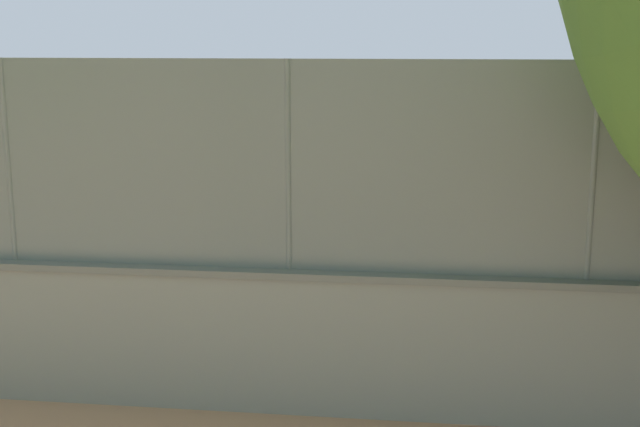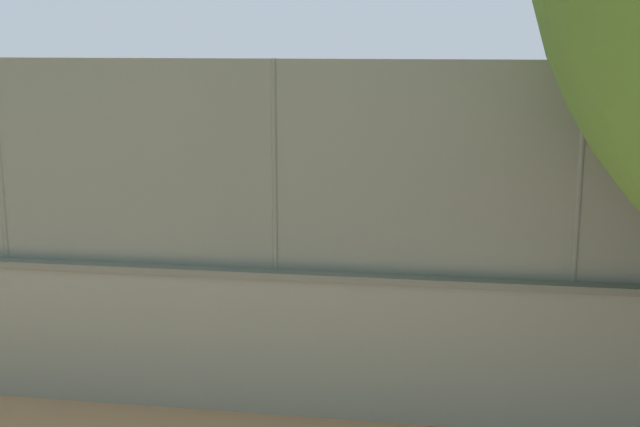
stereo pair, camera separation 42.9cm
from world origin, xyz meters
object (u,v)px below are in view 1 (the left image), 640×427
at_px(player_near_wall_returning, 428,210).
at_px(sports_ball, 323,196).
at_px(player_at_service_line, 360,160).
at_px(player_crossing_court, 187,242).

relative_size(player_near_wall_returning, sports_ball, 16.81).
xyz_separation_m(player_at_service_line, player_near_wall_returning, (-1.96, 6.47, -0.01)).
xyz_separation_m(player_crossing_court, sports_ball, (-1.05, -8.76, -0.82)).
xyz_separation_m(player_at_service_line, sports_ball, (0.96, 0.55, -0.93)).
bearing_deg(player_crossing_court, sports_ball, -96.85).
distance_m(player_crossing_court, player_near_wall_returning, 4.88).
relative_size(player_at_service_line, player_crossing_court, 1.10).
height_order(player_crossing_court, sports_ball, player_crossing_court).
xyz_separation_m(player_crossing_court, player_near_wall_returning, (-3.97, -2.84, 0.10)).
height_order(player_at_service_line, player_near_wall_returning, player_at_service_line).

